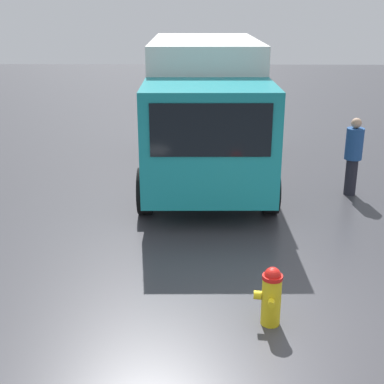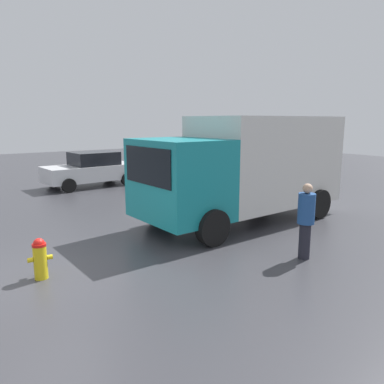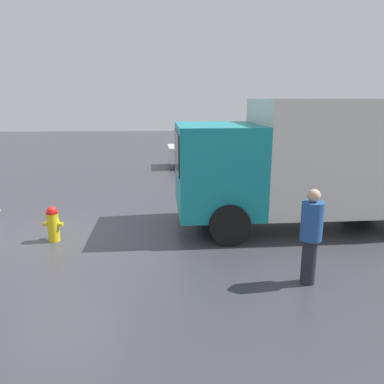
# 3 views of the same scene
# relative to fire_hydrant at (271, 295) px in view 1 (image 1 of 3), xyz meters

# --- Properties ---
(ground_plane) EXTENTS (60.00, 60.00, 0.00)m
(ground_plane) POSITION_rel_fire_hydrant_xyz_m (-0.00, -0.00, -0.41)
(ground_plane) COLOR #38383D
(fire_hydrant) EXTENTS (0.46, 0.36, 0.80)m
(fire_hydrant) POSITION_rel_fire_hydrant_xyz_m (0.00, 0.00, 0.00)
(fire_hydrant) COLOR yellow
(fire_hydrant) RESTS_ON ground_plane
(delivery_truck) EXTENTS (6.55, 2.82, 3.09)m
(delivery_truck) POSITION_rel_fire_hydrant_xyz_m (6.18, 0.81, 1.26)
(delivery_truck) COLOR teal
(delivery_truck) RESTS_ON ground_plane
(pedestrian) EXTENTS (0.36, 0.36, 1.66)m
(pedestrian) POSITION_rel_fire_hydrant_xyz_m (4.93, -2.30, 0.50)
(pedestrian) COLOR #23232D
(pedestrian) RESTS_ON ground_plane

